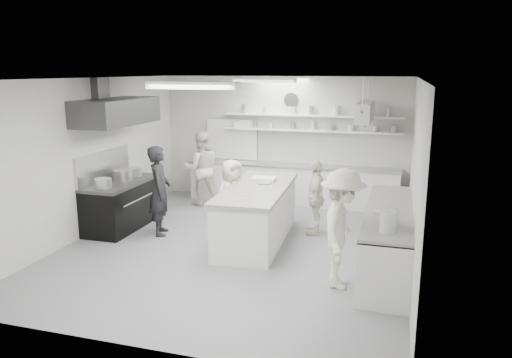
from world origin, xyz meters
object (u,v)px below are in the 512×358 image
(right_counter, at_px, (388,239))
(cook_stove, at_px, (160,191))
(back_counter, at_px, (292,184))
(stove, at_px, (122,206))
(cook_back, at_px, (201,168))
(prep_island, at_px, (257,215))

(right_counter, bearing_deg, cook_stove, 174.23)
(back_counter, relative_size, cook_stove, 2.87)
(stove, height_order, cook_back, cook_back)
(stove, bearing_deg, prep_island, 0.01)
(prep_island, distance_m, cook_back, 2.90)
(right_counter, distance_m, cook_stove, 4.34)
(stove, bearing_deg, back_counter, 43.99)
(back_counter, bearing_deg, cook_back, -160.42)
(cook_back, bearing_deg, prep_island, 105.10)
(back_counter, height_order, right_counter, right_counter)
(right_counter, distance_m, prep_island, 2.47)
(stove, bearing_deg, cook_stove, -9.89)
(back_counter, height_order, cook_stove, cook_stove)
(stove, distance_m, back_counter, 4.03)
(prep_island, bearing_deg, cook_back, 130.69)
(stove, relative_size, cook_stove, 1.03)
(stove, bearing_deg, right_counter, -6.52)
(stove, bearing_deg, cook_back, 67.29)
(back_counter, xyz_separation_m, cook_back, (-2.03, -0.72, 0.41))
(stove, distance_m, cook_stove, 1.05)
(stove, relative_size, right_counter, 0.55)
(stove, height_order, prep_island, prep_island)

